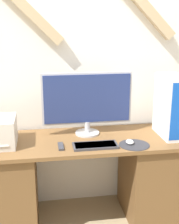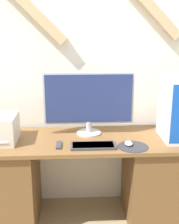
{
  "view_description": "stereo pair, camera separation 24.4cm",
  "coord_description": "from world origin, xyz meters",
  "px_view_note": "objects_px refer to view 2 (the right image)",
  "views": [
    {
      "loc": [
        -0.3,
        -2.01,
        1.65
      ],
      "look_at": [
        0.06,
        0.3,
        0.96
      ],
      "focal_mm": 50.0,
      "sensor_mm": 36.0,
      "label": 1
    },
    {
      "loc": [
        -0.06,
        -2.03,
        1.65
      ],
      "look_at": [
        0.06,
        0.3,
        0.96
      ],
      "focal_mm": 50.0,
      "sensor_mm": 36.0,
      "label": 2
    }
  ],
  "objects_px": {
    "monitor": "(89,101)",
    "remote_control": "(59,145)",
    "keyboard": "(93,146)",
    "computer_tower": "(174,109)",
    "mouse": "(129,143)"
  },
  "relations": [
    {
      "from": "monitor",
      "to": "keyboard",
      "type": "relative_size",
      "value": 2.19
    },
    {
      "from": "monitor",
      "to": "remote_control",
      "type": "height_order",
      "value": "monitor"
    },
    {
      "from": "mouse",
      "to": "computer_tower",
      "type": "bearing_deg",
      "value": 19.69
    },
    {
      "from": "remote_control",
      "to": "mouse",
      "type": "bearing_deg",
      "value": -2.32
    },
    {
      "from": "monitor",
      "to": "remote_control",
      "type": "xyz_separation_m",
      "value": [
        -0.24,
        -0.26,
        -0.28
      ]
    },
    {
      "from": "mouse",
      "to": "remote_control",
      "type": "distance_m",
      "value": 0.53
    },
    {
      "from": "mouse",
      "to": "remote_control",
      "type": "bearing_deg",
      "value": 177.68
    },
    {
      "from": "mouse",
      "to": "computer_tower",
      "type": "distance_m",
      "value": 0.46
    },
    {
      "from": "monitor",
      "to": "remote_control",
      "type": "distance_m",
      "value": 0.45
    },
    {
      "from": "monitor",
      "to": "mouse",
      "type": "relative_size",
      "value": 8.9
    },
    {
      "from": "keyboard",
      "to": "computer_tower",
      "type": "bearing_deg",
      "value": 12.3
    },
    {
      "from": "monitor",
      "to": "keyboard",
      "type": "height_order",
      "value": "monitor"
    },
    {
      "from": "computer_tower",
      "to": "remote_control",
      "type": "height_order",
      "value": "computer_tower"
    },
    {
      "from": "keyboard",
      "to": "remote_control",
      "type": "xyz_separation_m",
      "value": [
        -0.26,
        0.03,
        -0.0
      ]
    },
    {
      "from": "keyboard",
      "to": "monitor",
      "type": "bearing_deg",
      "value": 93.75
    }
  ]
}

